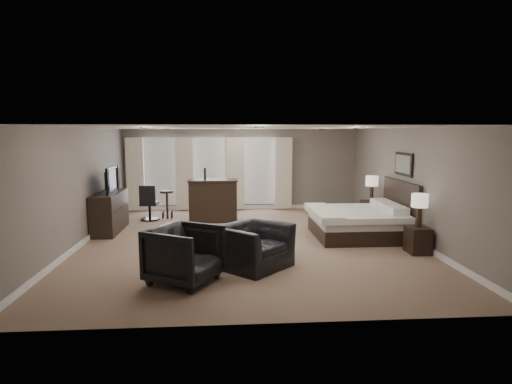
{
  "coord_description": "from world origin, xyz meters",
  "views": [
    {
      "loc": [
        -0.52,
        -9.57,
        2.51
      ],
      "look_at": [
        0.2,
        0.4,
        1.1
      ],
      "focal_mm": 30.0,
      "sensor_mm": 36.0,
      "label": 1
    }
  ],
  "objects": [
    {
      "name": "armchair_near",
      "position": [
        -0.01,
        -1.85,
        0.54
      ],
      "size": [
        1.44,
        1.45,
        1.08
      ],
      "primitive_type": "imported",
      "rotation": [
        0.0,
        0.0,
        0.8
      ],
      "color": "black",
      "rests_on": "ground"
    },
    {
      "name": "desk_chair",
      "position": [
        -2.69,
        2.65,
        0.51
      ],
      "size": [
        0.55,
        0.55,
        1.03
      ],
      "primitive_type": "cube",
      "rotation": [
        0.0,
        0.0,
        3.09
      ],
      "color": "black",
      "rests_on": "ground"
    },
    {
      "name": "armchair_far",
      "position": [
        -1.22,
        -2.58,
        0.53
      ],
      "size": [
        1.34,
        1.37,
        1.06
      ],
      "primitive_type": "imported",
      "rotation": [
        0.0,
        0.0,
        1.05
      ],
      "color": "black",
      "rests_on": "ground"
    },
    {
      "name": "bar_counter",
      "position": [
        -0.87,
        2.38,
        0.6
      ],
      "size": [
        1.37,
        0.71,
        1.2
      ],
      "primitive_type": "cube",
      "color": "black",
      "rests_on": "ground"
    },
    {
      "name": "wall_art",
      "position": [
        3.7,
        0.29,
        1.75
      ],
      "size": [
        0.04,
        0.96,
        0.56
      ],
      "primitive_type": "cube",
      "color": "slate",
      "rests_on": "room"
    },
    {
      "name": "bar_stool_left",
      "position": [
        -2.21,
        2.82,
        0.41
      ],
      "size": [
        0.48,
        0.48,
        0.83
      ],
      "primitive_type": "cube",
      "rotation": [
        0.0,
        0.0,
        -0.25
      ],
      "color": "black",
      "rests_on": "ground"
    },
    {
      "name": "lamp_far",
      "position": [
        3.47,
        1.74,
        0.97
      ],
      "size": [
        0.34,
        0.34,
        0.7
      ],
      "primitive_type": "cube",
      "color": "beige",
      "rests_on": "nightstand_far"
    },
    {
      "name": "window_bay",
      "position": [
        -1.0,
        4.11,
        1.2
      ],
      "size": [
        5.25,
        0.2,
        2.3
      ],
      "color": "silver",
      "rests_on": "room"
    },
    {
      "name": "dresser",
      "position": [
        -3.45,
        1.31,
        0.5
      ],
      "size": [
        0.55,
        1.72,
        1.0
      ],
      "primitive_type": "cube",
      "color": "black",
      "rests_on": "ground"
    },
    {
      "name": "lamp_near",
      "position": [
        3.47,
        -1.16,
        0.9
      ],
      "size": [
        0.34,
        0.34,
        0.69
      ],
      "primitive_type": "cube",
      "color": "beige",
      "rests_on": "nightstand_near"
    },
    {
      "name": "bed",
      "position": [
        2.58,
        0.29,
        0.68
      ],
      "size": [
        2.12,
        2.03,
        1.35
      ],
      "primitive_type": "cube",
      "color": "silver",
      "rests_on": "ground"
    },
    {
      "name": "nightstand_far",
      "position": [
        3.47,
        1.74,
        0.31
      ],
      "size": [
        0.47,
        0.57,
        0.62
      ],
      "primitive_type": "cube",
      "color": "black",
      "rests_on": "ground"
    },
    {
      "name": "nightstand_near",
      "position": [
        3.47,
        -1.16,
        0.28
      ],
      "size": [
        0.41,
        0.51,
        0.55
      ],
      "primitive_type": "cube",
      "color": "black",
      "rests_on": "ground"
    },
    {
      "name": "room",
      "position": [
        0.0,
        0.0,
        1.3
      ],
      "size": [
        7.6,
        8.6,
        2.64
      ],
      "color": "#806551",
      "rests_on": "ground"
    },
    {
      "name": "bar_stool_right",
      "position": [
        -0.5,
        2.3,
        0.42
      ],
      "size": [
        0.5,
        0.5,
        0.83
      ],
      "primitive_type": "cube",
      "rotation": [
        0.0,
        0.0,
        -0.32
      ],
      "color": "black",
      "rests_on": "ground"
    },
    {
      "name": "tv",
      "position": [
        -3.45,
        1.31,
        1.07
      ],
      "size": [
        0.65,
        1.13,
        0.15
      ],
      "primitive_type": "imported",
      "rotation": [
        0.0,
        0.0,
        1.57
      ],
      "color": "black",
      "rests_on": "dresser"
    }
  ]
}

